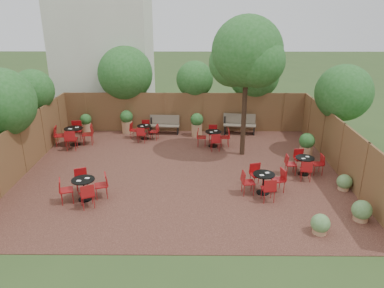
{
  "coord_description": "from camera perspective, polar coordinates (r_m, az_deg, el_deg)",
  "views": [
    {
      "loc": [
        0.51,
        -12.82,
        6.03
      ],
      "look_at": [
        0.4,
        0.5,
        1.0
      ],
      "focal_mm": 34.35,
      "sensor_mm": 36.0,
      "label": 1
    }
  ],
  "objects": [
    {
      "name": "courtyard_tree",
      "position": [
        14.95,
        8.5,
        13.37
      ],
      "size": [
        2.9,
        2.82,
        5.74
      ],
      "rotation": [
        0.0,
        0.0,
        -0.02
      ],
      "color": "black",
      "rests_on": "courtyard_paving"
    },
    {
      "name": "ground",
      "position": [
        14.18,
        -1.64,
        -4.49
      ],
      "size": [
        80.0,
        80.0,
        0.0
      ],
      "primitive_type": "plane",
      "color": "#354F23",
      "rests_on": "ground"
    },
    {
      "name": "fence_left",
      "position": [
        15.24,
        -24.86,
        -0.6
      ],
      "size": [
        0.08,
        10.0,
        2.0
      ],
      "primitive_type": "cube",
      "color": "#53341F",
      "rests_on": "ground"
    },
    {
      "name": "neighbour_building",
      "position": [
        21.51,
        -13.46,
        14.73
      ],
      "size": [
        5.0,
        4.0,
        8.0
      ],
      "primitive_type": "cube",
      "color": "beige",
      "rests_on": "ground"
    },
    {
      "name": "fence_right",
      "position": [
        14.83,
        22.16,
        -0.74
      ],
      "size": [
        0.08,
        10.0,
        2.0
      ],
      "primitive_type": "cube",
      "color": "#53341F",
      "rests_on": "ground"
    },
    {
      "name": "park_bench_right",
      "position": [
        18.44,
        7.38,
        3.14
      ],
      "size": [
        1.64,
        0.72,
        0.99
      ],
      "rotation": [
        0.0,
        0.0,
        -0.13
      ],
      "color": "brown",
      "rests_on": "courtyard_paving"
    },
    {
      "name": "overhang_foliage",
      "position": [
        16.42,
        -6.23,
        8.94
      ],
      "size": [
        15.52,
        10.61,
        2.74
      ],
      "color": "#1F561C",
      "rests_on": "ground"
    },
    {
      "name": "low_shrubs",
      "position": [
        12.28,
        22.58,
        -8.85
      ],
      "size": [
        2.2,
        3.15,
        0.64
      ],
      "color": "#AA7B55",
      "rests_on": "courtyard_paving"
    },
    {
      "name": "park_bench_left",
      "position": [
        18.37,
        -4.29,
        3.07
      ],
      "size": [
        1.5,
        0.55,
        0.91
      ],
      "rotation": [
        0.0,
        0.0,
        -0.05
      ],
      "color": "brown",
      "rests_on": "courtyard_paving"
    },
    {
      "name": "courtyard_paving",
      "position": [
        14.18,
        -1.64,
        -4.46
      ],
      "size": [
        12.0,
        10.0,
        0.02
      ],
      "primitive_type": "cube",
      "color": "#3B2118",
      "rests_on": "ground"
    },
    {
      "name": "fence_back",
      "position": [
        18.53,
        -1.14,
        4.93
      ],
      "size": [
        12.0,
        0.08,
        2.0
      ],
      "primitive_type": "cube",
      "color": "#53341F",
      "rests_on": "ground"
    },
    {
      "name": "planters",
      "position": [
        17.32,
        -1.7,
        2.5
      ],
      "size": [
        10.59,
        4.04,
        1.15
      ],
      "color": "#AA7B55",
      "rests_on": "courtyard_paving"
    },
    {
      "name": "bistro_tables",
      "position": [
        14.91,
        -3.95,
        -1.37
      ],
      "size": [
        11.21,
        7.41,
        0.94
      ],
      "color": "black",
      "rests_on": "courtyard_paving"
    }
  ]
}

